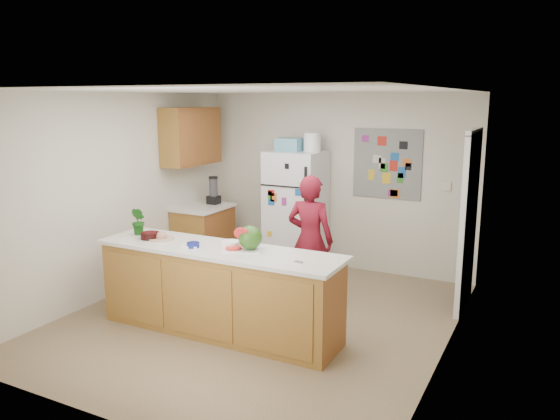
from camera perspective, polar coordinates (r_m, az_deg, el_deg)
The scene contains 26 objects.
floor at distance 6.24m, azimuth -2.16°, elevation -11.34°, with size 4.00×4.50×0.02m, color brown.
wall_back at distance 7.89m, azimuth 5.84°, elevation 2.97°, with size 4.00×0.02×2.50m, color beige.
wall_left at distance 7.06m, azimuth -16.61°, elevation 1.55°, with size 0.02×4.50×2.50m, color beige.
wall_right at distance 5.21m, azimuth 17.40°, elevation -1.94°, with size 0.02×4.50×2.50m, color beige.
ceiling at distance 5.76m, azimuth -2.36°, elevation 12.46°, with size 4.00×4.50×0.02m, color white.
doorway at distance 6.66m, azimuth 19.26°, elevation -1.22°, with size 0.03×0.85×2.04m, color black.
peninsula_base at distance 5.78m, azimuth -6.40°, elevation -8.52°, with size 2.60×0.62×0.88m, color brown.
peninsula_top at distance 5.64m, azimuth -6.51°, elevation -4.13°, with size 2.68×0.70×0.04m, color silver.
side_counter_base at distance 8.05m, azimuth -7.99°, elevation -2.87°, with size 0.60×0.80×0.86m, color brown.
side_counter_top at distance 7.95m, azimuth -8.08°, elevation 0.28°, with size 0.64×0.84×0.04m, color silver.
upper_cabinets at distance 7.86m, azimuth -9.28°, elevation 7.61°, with size 0.35×1.00×0.80m, color brown.
refrigerator at distance 7.79m, azimuth 1.68°, elevation -0.07°, with size 0.75×0.70×1.70m, color silver.
fridge_top_bin at distance 7.70m, azimuth 1.04°, elevation 6.86°, with size 0.35×0.28×0.18m, color #5999B2.
photo_collage at distance 7.59m, azimuth 11.12°, elevation 4.76°, with size 0.95×0.01×0.95m, color slate.
person at distance 6.47m, azimuth 3.17°, elevation -3.16°, with size 0.57×0.37×1.56m, color maroon.
blender_appliance at distance 8.06m, azimuth -6.96°, elevation 1.97°, with size 0.12×0.12×0.38m, color black.
cutting_board at distance 5.52m, azimuth -3.78°, elevation -4.14°, with size 0.37×0.28×0.01m, color silver.
watermelon at distance 5.48m, azimuth -3.15°, elevation -2.89°, with size 0.24×0.24×0.24m, color #2C570E.
watermelon_slice at distance 5.53m, azimuth -4.88°, elevation -3.97°, with size 0.16×0.16×0.02m, color #E93865.
cherry_bowl at distance 6.11m, azimuth -13.43°, elevation -2.61°, with size 0.20×0.20×0.07m, color black.
white_bowl at distance 5.65m, azimuth -5.19°, elevation -3.56°, with size 0.20×0.20×0.06m, color silver.
cobalt_bowl at distance 5.68m, azimuth -9.07°, elevation -3.61°, with size 0.13×0.13×0.05m, color navy.
plate at distance 6.06m, azimuth -12.27°, elevation -2.94°, with size 0.28×0.28×0.02m, color beige.
paper_towel at distance 5.71m, azimuth -9.30°, elevation -3.70°, with size 0.17×0.15×0.02m, color silver.
keys at distance 5.10m, azimuth 1.93°, elevation -5.45°, with size 0.08×0.04×0.01m, color slate.
potted_plant at distance 6.29m, azimuth -14.54°, elevation -1.14°, with size 0.17×0.14×0.31m, color #16460C.
Camera 1 is at (2.83, -5.01, 2.41)m, focal length 35.00 mm.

